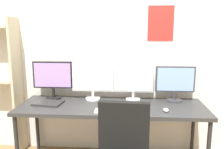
# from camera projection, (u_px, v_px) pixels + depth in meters

# --- Properties ---
(wall_back) EXTENTS (4.53, 0.11, 2.60)m
(wall_back) POSITION_uv_depth(u_px,v_px,m) (114.00, 53.00, 2.99)
(wall_back) COLOR silver
(wall_back) RESTS_ON ground_plane
(desk) EXTENTS (2.13, 0.68, 0.74)m
(desk) POSITION_uv_depth(u_px,v_px,m) (112.00, 110.00, 2.70)
(desk) COLOR #333333
(desk) RESTS_ON ground_plane
(monitor_far_left) EXTENTS (0.49, 0.18, 0.47)m
(monitor_far_left) POSITION_uv_depth(u_px,v_px,m) (53.00, 78.00, 2.90)
(monitor_far_left) COLOR black
(monitor_far_left) RESTS_ON desk
(monitor_center_left) EXTENTS (0.51, 0.18, 0.45)m
(monitor_center_left) POSITION_uv_depth(u_px,v_px,m) (93.00, 80.00, 2.87)
(monitor_center_left) COLOR silver
(monitor_center_left) RESTS_ON desk
(monitor_center_right) EXTENTS (0.48, 0.18, 0.48)m
(monitor_center_right) POSITION_uv_depth(u_px,v_px,m) (133.00, 79.00, 2.83)
(monitor_center_right) COLOR silver
(monitor_center_right) RESTS_ON desk
(monitor_far_right) EXTENTS (0.46, 0.18, 0.43)m
(monitor_far_right) POSITION_uv_depth(u_px,v_px,m) (175.00, 82.00, 2.80)
(monitor_far_right) COLOR #38383D
(monitor_far_right) RESTS_ON desk
(keyboard_main) EXTENTS (0.33, 0.13, 0.02)m
(keyboard_main) POSITION_uv_depth(u_px,v_px,m) (110.00, 111.00, 2.46)
(keyboard_main) COLOR silver
(keyboard_main) RESTS_ON desk
(mouse_left_side) EXTENTS (0.06, 0.10, 0.03)m
(mouse_left_side) POSITION_uv_depth(u_px,v_px,m) (143.00, 110.00, 2.49)
(mouse_left_side) COLOR black
(mouse_left_side) RESTS_ON desk
(mouse_right_side) EXTENTS (0.06, 0.10, 0.03)m
(mouse_right_side) POSITION_uv_depth(u_px,v_px,m) (166.00, 110.00, 2.48)
(mouse_right_side) COLOR silver
(mouse_right_side) RESTS_ON desk
(laptop_closed) EXTENTS (0.35, 0.26, 0.02)m
(laptop_closed) POSITION_uv_depth(u_px,v_px,m) (48.00, 103.00, 2.73)
(laptop_closed) COLOR #2D2D2D
(laptop_closed) RESTS_ON desk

